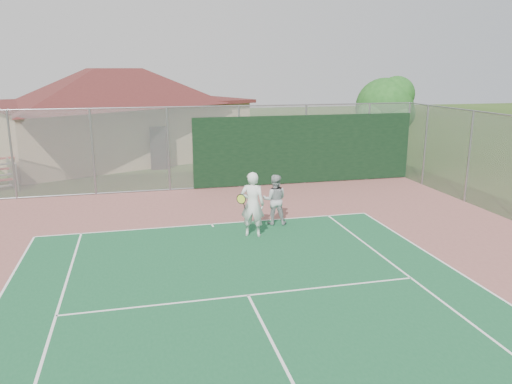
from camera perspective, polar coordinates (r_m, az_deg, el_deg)
back_fence at (r=21.49m, az=-1.65°, el=4.94°), size 20.08×0.11×3.53m
side_fence_right at (r=20.66m, az=23.16°, el=3.68°), size 0.08×9.00×3.50m
clubhouse at (r=29.72m, az=-15.64°, el=9.61°), size 16.40×14.04×5.98m
tree at (r=25.96m, az=14.60°, el=9.19°), size 3.35×3.18×4.68m
player_white_front at (r=15.16m, az=-0.42°, el=-1.47°), size 0.99×0.79×2.01m
player_grey_back at (r=16.36m, az=2.14°, el=-0.93°), size 0.93×0.80×1.67m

